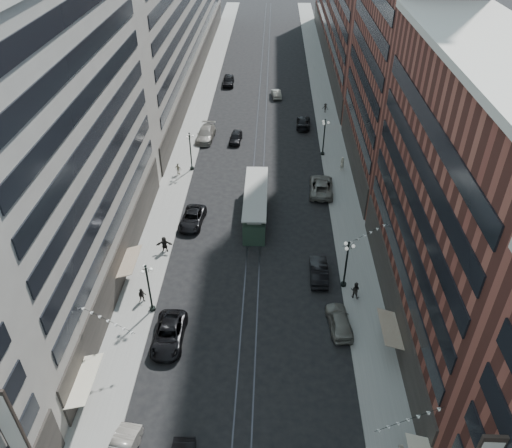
# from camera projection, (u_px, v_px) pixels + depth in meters

# --- Properties ---
(ground) EXTENTS (220.00, 220.00, 0.00)m
(ground) POSITION_uv_depth(u_px,v_px,m) (259.00, 154.00, 72.98)
(ground) COLOR black
(ground) RESTS_ON ground
(sidewalk_west) EXTENTS (4.00, 180.00, 0.15)m
(sidewalk_west) POSITION_uv_depth(u_px,v_px,m) (194.00, 124.00, 81.36)
(sidewalk_west) COLOR gray
(sidewalk_west) RESTS_ON ground
(sidewalk_east) EXTENTS (4.00, 180.00, 0.15)m
(sidewalk_east) POSITION_uv_depth(u_px,v_px,m) (329.00, 126.00, 80.75)
(sidewalk_east) COLOR gray
(sidewalk_east) RESTS_ON ground
(rail_west) EXTENTS (0.12, 180.00, 0.02)m
(rail_west) POSITION_uv_depth(u_px,v_px,m) (257.00, 125.00, 81.11)
(rail_west) COLOR #2D2D33
(rail_west) RESTS_ON ground
(rail_east) EXTENTS (0.12, 180.00, 0.02)m
(rail_east) POSITION_uv_depth(u_px,v_px,m) (265.00, 126.00, 81.08)
(rail_east) COLOR #2D2D33
(rail_east) RESTS_ON ground
(building_west_mid) EXTENTS (8.00, 36.00, 28.00)m
(building_west_mid) POSITION_uv_depth(u_px,v_px,m) (56.00, 153.00, 43.36)
(building_west_mid) COLOR #9C978B
(building_west_mid) RESTS_ON ground
(building_west_far) EXTENTS (8.00, 90.00, 26.00)m
(building_west_far) POSITION_uv_depth(u_px,v_px,m) (176.00, 4.00, 95.12)
(building_west_far) COLOR #9C978B
(building_west_far) RESTS_ON ground
(building_east_mid) EXTENTS (8.00, 30.00, 24.00)m
(building_east_mid) POSITION_uv_depth(u_px,v_px,m) (463.00, 211.00, 39.52)
(building_east_mid) COLOR brown
(building_east_mid) RESTS_ON ground
(building_east_tower) EXTENTS (8.00, 26.00, 42.00)m
(building_east_tower) POSITION_uv_depth(u_px,v_px,m) (407.00, 9.00, 57.03)
(building_east_tower) COLOR brown
(building_east_tower) RESTS_ON ground
(building_east_far) EXTENTS (8.00, 72.00, 24.00)m
(building_east_far) POSITION_uv_depth(u_px,v_px,m) (349.00, 1.00, 102.08)
(building_east_far) COLOR brown
(building_east_far) RESTS_ON ground
(lamppost_sw_far) EXTENTS (1.03, 1.14, 5.52)m
(lamppost_sw_far) POSITION_uv_depth(u_px,v_px,m) (149.00, 287.00, 45.43)
(lamppost_sw_far) COLOR black
(lamppost_sw_far) RESTS_ON sidewalk_west
(lamppost_sw_mid) EXTENTS (1.03, 1.14, 5.52)m
(lamppost_sw_mid) POSITION_uv_depth(u_px,v_px,m) (190.00, 150.00, 67.37)
(lamppost_sw_mid) COLOR black
(lamppost_sw_mid) RESTS_ON sidewalk_west
(lamppost_se_far) EXTENTS (1.03, 1.14, 5.52)m
(lamppost_se_far) POSITION_uv_depth(u_px,v_px,m) (346.00, 263.00, 48.17)
(lamppost_se_far) COLOR black
(lamppost_se_far) RESTS_ON sidewalk_east
(lamppost_se_mid) EXTENTS (1.03, 1.14, 5.52)m
(lamppost_se_mid) POSITION_uv_depth(u_px,v_px,m) (324.00, 136.00, 70.92)
(lamppost_se_mid) COLOR black
(lamppost_se_mid) RESTS_ON sidewalk_east
(streetcar) EXTENTS (2.68, 12.11, 3.35)m
(streetcar) POSITION_uv_depth(u_px,v_px,m) (256.00, 205.00, 59.22)
(streetcar) COLOR #24392B
(streetcar) RESTS_ON ground
(car_2) EXTENTS (2.66, 5.74, 1.59)m
(car_2) POSITION_uv_depth(u_px,v_px,m) (169.00, 334.00, 43.79)
(car_2) COLOR black
(car_2) RESTS_ON ground
(car_4) EXTENTS (2.40, 4.97, 1.64)m
(car_4) POSITION_uv_depth(u_px,v_px,m) (339.00, 321.00, 45.06)
(car_4) COLOR #646359
(car_4) RESTS_ON ground
(pedestrian_2) EXTENTS (0.85, 0.60, 1.59)m
(pedestrian_2) POSITION_uv_depth(u_px,v_px,m) (142.00, 295.00, 47.57)
(pedestrian_2) COLOR black
(pedestrian_2) RESTS_ON sidewalk_west
(car_7) EXTENTS (2.98, 5.61, 1.50)m
(car_7) POSITION_uv_depth(u_px,v_px,m) (192.00, 218.00, 58.36)
(car_7) COLOR black
(car_7) RESTS_ON ground
(car_8) EXTENTS (2.90, 6.24, 1.76)m
(car_8) POSITION_uv_depth(u_px,v_px,m) (206.00, 134.00, 76.55)
(car_8) COLOR gray
(car_8) RESTS_ON ground
(car_9) EXTENTS (2.24, 5.28, 1.78)m
(car_9) POSITION_uv_depth(u_px,v_px,m) (228.00, 80.00, 95.75)
(car_9) COLOR black
(car_9) RESTS_ON ground
(car_10) EXTENTS (1.80, 4.98, 1.63)m
(car_10) POSITION_uv_depth(u_px,v_px,m) (319.00, 271.00, 50.66)
(car_10) COLOR black
(car_10) RESTS_ON ground
(car_11) EXTENTS (3.26, 6.41, 1.73)m
(car_11) POSITION_uv_depth(u_px,v_px,m) (321.00, 186.00, 64.02)
(car_11) COLOR #67655C
(car_11) RESTS_ON ground
(car_12) EXTENTS (2.45, 5.40, 1.53)m
(car_12) POSITION_uv_depth(u_px,v_px,m) (303.00, 122.00, 80.36)
(car_12) COLOR black
(car_12) RESTS_ON ground
(car_13) EXTENTS (2.04, 4.41, 1.46)m
(car_13) POSITION_uv_depth(u_px,v_px,m) (236.00, 137.00, 75.92)
(car_13) COLOR black
(car_13) RESTS_ON ground
(car_14) EXTENTS (2.01, 4.40, 1.40)m
(car_14) POSITION_uv_depth(u_px,v_px,m) (276.00, 94.00, 90.69)
(car_14) COLOR slate
(car_14) RESTS_ON ground
(pedestrian_5) EXTENTS (1.76, 0.67, 1.85)m
(pedestrian_5) POSITION_uv_depth(u_px,v_px,m) (164.00, 244.00, 53.82)
(pedestrian_5) COLOR black
(pedestrian_5) RESTS_ON sidewalk_west
(pedestrian_6) EXTENTS (1.08, 0.79, 1.68)m
(pedestrian_6) POSITION_uv_depth(u_px,v_px,m) (178.00, 169.00, 67.43)
(pedestrian_6) COLOR #AEA890
(pedestrian_6) RESTS_ON sidewalk_west
(pedestrian_7) EXTENTS (1.00, 0.75, 1.84)m
(pedestrian_7) POSITION_uv_depth(u_px,v_px,m) (355.00, 290.00, 48.01)
(pedestrian_7) COLOR black
(pedestrian_7) RESTS_ON sidewalk_east
(pedestrian_8) EXTENTS (0.84, 0.77, 1.92)m
(pedestrian_8) POSITION_uv_depth(u_px,v_px,m) (342.00, 163.00, 68.45)
(pedestrian_8) COLOR beige
(pedestrian_8) RESTS_ON sidewalk_east
(pedestrian_9) EXTENTS (1.10, 0.78, 1.57)m
(pedestrian_9) POSITION_uv_depth(u_px,v_px,m) (325.00, 108.00, 84.68)
(pedestrian_9) COLOR black
(pedestrian_9) RESTS_ON sidewalk_east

